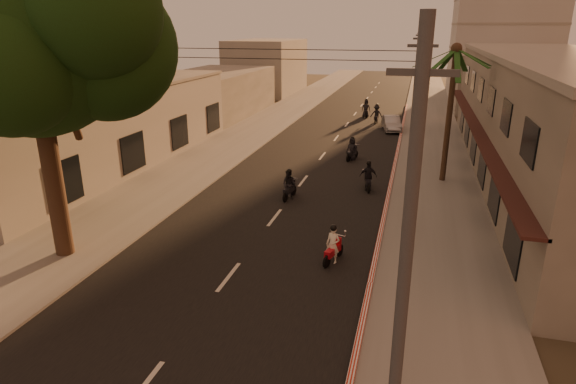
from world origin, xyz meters
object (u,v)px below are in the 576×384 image
at_px(scooter_mid_a, 289,185).
at_px(scooter_far_c, 366,109).
at_px(scooter_far_a, 352,149).
at_px(scooter_far_b, 376,114).
at_px(palm_tree, 456,57).
at_px(parked_car, 392,123).
at_px(broadleaf_tree, 42,34).
at_px(scooter_mid_b, 368,177).
at_px(scooter_red, 333,246).

xyz_separation_m(scooter_mid_a, scooter_far_c, (1.29, 25.40, 0.09)).
relative_size(scooter_far_a, scooter_far_b, 0.88).
height_order(palm_tree, parked_car, palm_tree).
bearing_deg(scooter_mid_a, broadleaf_tree, -119.73).
height_order(scooter_mid_a, scooter_far_c, scooter_far_c).
bearing_deg(palm_tree, scooter_mid_b, -147.23).
relative_size(scooter_far_b, scooter_far_c, 1.00).
bearing_deg(scooter_mid_b, scooter_far_c, 85.03).
relative_size(scooter_mid_a, parked_car, 0.42).
bearing_deg(scooter_far_c, palm_tree, -82.87).
bearing_deg(palm_tree, scooter_red, -110.87).
relative_size(scooter_mid_a, scooter_far_a, 1.03).
bearing_deg(parked_car, scooter_far_b, 106.37).
height_order(scooter_mid_a, scooter_far_b, scooter_far_b).
xyz_separation_m(scooter_red, scooter_far_a, (-1.34, 15.32, 0.04)).
height_order(scooter_mid_a, scooter_far_a, scooter_mid_a).
bearing_deg(parked_car, broadleaf_tree, -121.99).
bearing_deg(scooter_far_a, palm_tree, -12.99).
relative_size(scooter_mid_b, scooter_far_a, 1.05).
height_order(scooter_red, scooter_mid_b, scooter_mid_b).
distance_m(parked_car, scooter_far_c, 6.61).
distance_m(scooter_mid_a, scooter_mid_b, 4.65).
distance_m(scooter_mid_b, scooter_far_b, 20.01).
bearing_deg(scooter_red, scooter_far_b, 108.26).
xyz_separation_m(scooter_red, parked_car, (0.69, 26.07, -0.08)).
relative_size(broadleaf_tree, palm_tree, 1.48).
bearing_deg(scooter_far_b, scooter_far_c, 116.38).
relative_size(palm_tree, scooter_far_b, 4.34).
bearing_deg(scooter_mid_b, scooter_red, -103.87).
xyz_separation_m(broadleaf_tree, palm_tree, (14.61, 13.86, -1.33)).
bearing_deg(scooter_far_c, scooter_mid_b, -94.79).
xyz_separation_m(scooter_mid_b, scooter_far_c, (-2.59, 22.84, 0.07)).
bearing_deg(broadleaf_tree, scooter_red, 11.34).
bearing_deg(parked_car, scooter_far_a, -111.65).
bearing_deg(scooter_far_b, scooter_far_a, -89.81).
distance_m(palm_tree, scooter_red, 14.20).
distance_m(broadleaf_tree, scooter_mid_b, 17.17).
distance_m(scooter_mid_a, parked_car, 19.90).
height_order(broadleaf_tree, scooter_far_a, broadleaf_tree).
height_order(palm_tree, scooter_mid_b, palm_tree).
distance_m(broadleaf_tree, scooter_far_a, 20.90).
xyz_separation_m(scooter_far_b, parked_car, (1.59, -3.08, -0.21)).
relative_size(parked_car, scooter_far_c, 2.14).
height_order(scooter_mid_a, parked_car, scooter_mid_a).
xyz_separation_m(palm_tree, scooter_mid_b, (-4.12, -2.65, -6.37)).
height_order(parked_car, scooter_far_c, scooter_far_c).
relative_size(palm_tree, scooter_far_a, 4.92).
xyz_separation_m(scooter_far_a, parked_car, (2.02, 10.75, -0.12)).
distance_m(broadleaf_tree, scooter_far_b, 33.38).
height_order(scooter_far_a, scooter_far_b, scooter_far_b).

